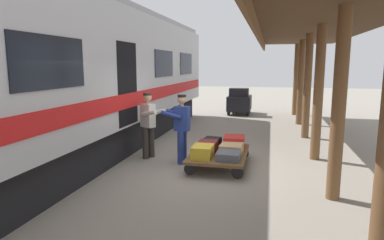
{
  "coord_description": "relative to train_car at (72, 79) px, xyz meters",
  "views": [
    {
      "loc": [
        -1.38,
        7.6,
        2.41
      ],
      "look_at": [
        0.37,
        0.13,
        1.15
      ],
      "focal_mm": 31.45,
      "sensor_mm": 36.0,
      "label": 1
    }
  ],
  "objects": [
    {
      "name": "ground_plane",
      "position": [
        -3.5,
        -0.0,
        -2.06
      ],
      "size": [
        60.0,
        60.0,
        0.0
      ],
      "primitive_type": "plane",
      "color": "gray"
    },
    {
      "name": "platform_canopy",
      "position": [
        -5.99,
        -0.0,
        1.18
      ],
      "size": [
        3.2,
        19.51,
        3.56
      ],
      "color": "brown",
      "rests_on": "ground_plane"
    },
    {
      "name": "train_car",
      "position": [
        0.0,
        0.0,
        0.0
      ],
      "size": [
        3.02,
        16.54,
        4.0
      ],
      "color": "#B7BABF",
      "rests_on": "ground_plane"
    },
    {
      "name": "luggage_cart",
      "position": [
        -3.73,
        -0.17,
        -1.76
      ],
      "size": [
        1.32,
        2.04,
        0.34
      ],
      "color": "brown",
      "rests_on": "ground_plane"
    },
    {
      "name": "suitcase_slate_roller",
      "position": [
        -4.02,
        0.39,
        -1.63
      ],
      "size": [
        0.51,
        0.61,
        0.17
      ],
      "primitive_type": "cube",
      "rotation": [
        0.0,
        0.0,
        0.01
      ],
      "color": "#4C515B",
      "rests_on": "luggage_cart"
    },
    {
      "name": "suitcase_tan_vintage",
      "position": [
        -4.02,
        -0.17,
        -1.61
      ],
      "size": [
        0.54,
        0.63,
        0.21
      ],
      "primitive_type": "cube",
      "rotation": [
        0.0,
        0.0,
        -0.05
      ],
      "color": "tan",
      "rests_on": "luggage_cart"
    },
    {
      "name": "suitcase_yellow_case",
      "position": [
        -3.44,
        0.39,
        -1.58
      ],
      "size": [
        0.44,
        0.6,
        0.27
      ],
      "primitive_type": "cube",
      "rotation": [
        0.0,
        0.0,
        -0.0
      ],
      "color": "gold",
      "rests_on": "luggage_cart"
    },
    {
      "name": "suitcase_black_hardshell",
      "position": [
        -3.44,
        -0.73,
        -1.62
      ],
      "size": [
        0.49,
        0.65,
        0.2
      ],
      "primitive_type": "cube",
      "rotation": [
        0.0,
        0.0,
        -0.13
      ],
      "color": "black",
      "rests_on": "luggage_cart"
    },
    {
      "name": "suitcase_red_plastic",
      "position": [
        -4.02,
        -0.73,
        -1.57
      ],
      "size": [
        0.55,
        0.63,
        0.29
      ],
      "primitive_type": "cube",
      "rotation": [
        0.0,
        0.0,
        0.06
      ],
      "color": "#AD231E",
      "rests_on": "luggage_cart"
    },
    {
      "name": "suitcase_maroon_trunk",
      "position": [
        -3.44,
        -0.17,
        -1.6
      ],
      "size": [
        0.45,
        0.63,
        0.24
      ],
      "primitive_type": "cube",
      "rotation": [
        0.0,
        0.0,
        -0.01
      ],
      "color": "maroon",
      "rests_on": "luggage_cart"
    },
    {
      "name": "porter_in_overalls",
      "position": [
        -2.78,
        -0.22,
        -1.14
      ],
      "size": [
        0.69,
        0.47,
        1.7
      ],
      "color": "navy",
      "rests_on": "ground_plane"
    },
    {
      "name": "porter_by_door",
      "position": [
        -1.83,
        -0.47,
        -1.14
      ],
      "size": [
        0.74,
        0.62,
        1.7
      ],
      "color": "#332D28",
      "rests_on": "ground_plane"
    },
    {
      "name": "baggage_tug",
      "position": [
        -3.4,
        -8.97,
        -1.43
      ],
      "size": [
        1.1,
        1.7,
        1.3
      ],
      "color": "black",
      "rests_on": "ground_plane"
    }
  ]
}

